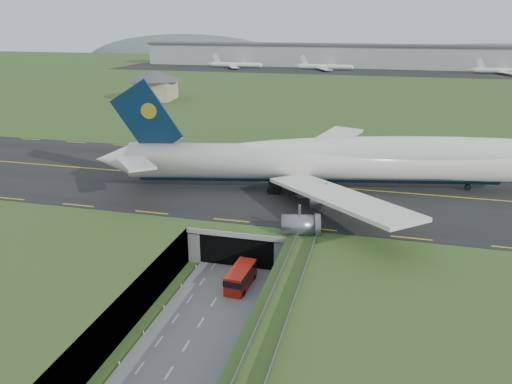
# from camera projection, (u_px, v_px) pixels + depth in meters

# --- Properties ---
(ground) EXTENTS (900.00, 900.00, 0.00)m
(ground) POSITION_uv_depth(u_px,v_px,m) (220.00, 293.00, 71.12)
(ground) COLOR #3C5421
(ground) RESTS_ON ground
(airfield_deck) EXTENTS (800.00, 800.00, 6.00)m
(airfield_deck) POSITION_uv_depth(u_px,v_px,m) (220.00, 274.00, 70.14)
(airfield_deck) COLOR gray
(airfield_deck) RESTS_ON ground
(trench_road) EXTENTS (12.00, 75.00, 0.20)m
(trench_road) POSITION_uv_depth(u_px,v_px,m) (202.00, 321.00, 64.22)
(trench_road) COLOR slate
(trench_road) RESTS_ON ground
(taxiway) EXTENTS (800.00, 44.00, 0.18)m
(taxiway) POSITION_uv_depth(u_px,v_px,m) (272.00, 183.00, 99.35)
(taxiway) COLOR black
(taxiway) RESTS_ON airfield_deck
(tunnel_portal) EXTENTS (17.00, 22.30, 6.00)m
(tunnel_portal) POSITION_uv_depth(u_px,v_px,m) (251.00, 227.00, 85.34)
(tunnel_portal) COLOR gray
(tunnel_portal) RESTS_ON ground
(guideway) EXTENTS (3.00, 53.00, 7.05)m
(guideway) POSITION_uv_depth(u_px,v_px,m) (264.00, 356.00, 49.30)
(guideway) COLOR #A8A8A3
(guideway) RESTS_ON ground
(jumbo_jet) EXTENTS (101.75, 63.26, 21.39)m
(jumbo_jet) POSITION_uv_depth(u_px,v_px,m) (357.00, 161.00, 93.92)
(jumbo_jet) COLOR white
(jumbo_jet) RESTS_ON ground
(shuttle_tram) EXTENTS (3.14, 7.38, 2.96)m
(shuttle_tram) POSITION_uv_depth(u_px,v_px,m) (241.00, 277.00, 72.06)
(shuttle_tram) COLOR #AF180B
(shuttle_tram) RESTS_ON ground
(service_building) EXTENTS (24.08, 24.08, 11.85)m
(service_building) POSITION_uv_depth(u_px,v_px,m) (155.00, 82.00, 201.75)
(service_building) COLOR #C0B18A
(service_building) RESTS_ON ground
(cargo_terminal) EXTENTS (320.00, 67.00, 15.60)m
(cargo_terminal) POSITION_uv_depth(u_px,v_px,m) (357.00, 56.00, 340.72)
(cargo_terminal) COLOR #B2B2B2
(cargo_terminal) RESTS_ON ground
(distant_hills) EXTENTS (700.00, 91.00, 60.00)m
(distant_hills) POSITION_uv_depth(u_px,v_px,m) (437.00, 68.00, 450.98)
(distant_hills) COLOR slate
(distant_hills) RESTS_ON ground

